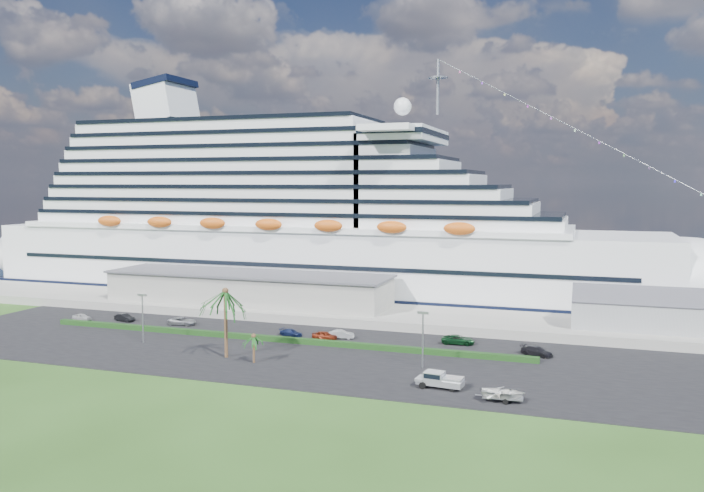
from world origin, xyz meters
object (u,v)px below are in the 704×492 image
at_px(cruise_ship, 307,225).
at_px(pickup_truck, 439,379).
at_px(parked_car_3, 291,332).
at_px(boat_trailer, 503,393).

relative_size(cruise_ship, pickup_truck, 30.26).
relative_size(parked_car_3, pickup_truck, 0.66).
xyz_separation_m(cruise_ship, parked_car_3, (14.97, -43.24, -15.97)).
bearing_deg(cruise_ship, boat_trailer, -51.37).
xyz_separation_m(parked_car_3, pickup_truck, (30.88, -21.83, 0.57)).
xyz_separation_m(cruise_ship, boat_trailer, (54.43, -68.11, -15.41)).
distance_m(cruise_ship, pickup_truck, 81.07).
relative_size(cruise_ship, parked_car_3, 45.52).
bearing_deg(parked_car_3, pickup_truck, -115.89).
xyz_separation_m(cruise_ship, pickup_truck, (45.85, -65.07, -15.39)).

